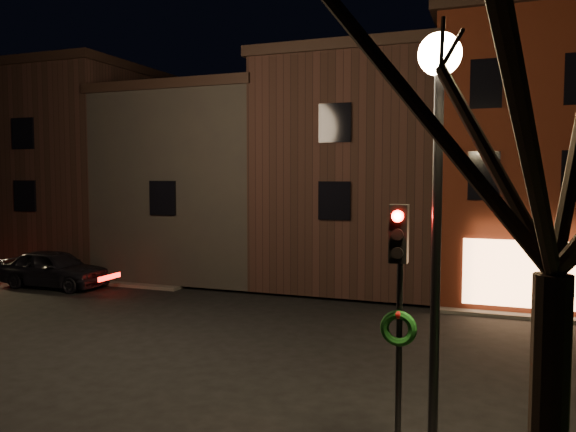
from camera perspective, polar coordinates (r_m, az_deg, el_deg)
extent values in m
plane|color=black|center=(16.47, -5.75, -12.19)|extent=(120.00, 120.00, 0.00)
cube|color=#2D2B28|center=(43.79, -17.86, -2.10)|extent=(30.00, 30.00, 0.12)
cube|color=#501B0E|center=(23.72, 22.88, 4.99)|extent=(6.00, 8.00, 10.00)
cube|color=black|center=(24.41, 23.24, 17.40)|extent=(6.50, 8.50, 0.50)
cube|color=#E69E67|center=(19.92, 23.10, -5.46)|extent=(4.00, 0.12, 2.20)
cube|color=black|center=(25.29, 7.84, 4.05)|extent=(7.00, 10.00, 9.00)
cube|color=black|center=(25.73, 7.94, 14.58)|extent=(7.30, 10.30, 0.40)
cube|color=black|center=(27.78, -6.95, 3.03)|extent=(7.50, 10.00, 8.00)
cube|color=black|center=(28.03, -7.03, 11.64)|extent=(7.80, 10.30, 0.40)
cube|color=black|center=(31.76, -18.71, 4.32)|extent=(7.00, 10.00, 9.50)
cube|color=black|center=(32.19, -18.91, 13.16)|extent=(7.30, 10.30, 0.40)
cylinder|color=black|center=(8.36, 14.76, -6.27)|extent=(0.14, 0.14, 6.00)
sphere|color=#FFD18C|center=(8.40, 15.16, 15.59)|extent=(0.60, 0.60, 0.60)
cylinder|color=black|center=(9.24, 11.23, -11.60)|extent=(0.10, 0.10, 4.00)
cube|color=black|center=(8.76, 11.19, -1.78)|extent=(0.28, 0.22, 0.90)
cylinder|color=#FF0C07|center=(8.62, 11.09, -0.01)|extent=(0.18, 0.06, 0.18)
cylinder|color=black|center=(8.65, 11.07, -1.86)|extent=(0.18, 0.06, 0.18)
cylinder|color=black|center=(8.68, 11.04, -3.70)|extent=(0.18, 0.06, 0.18)
torus|color=#0C380F|center=(9.12, 11.15, -11.14)|extent=(0.58, 0.14, 0.58)
sphere|color=#990C0C|center=(9.05, 11.15, -9.83)|extent=(0.12, 0.12, 0.12)
imported|color=black|center=(25.28, -22.67, -4.93)|extent=(4.67, 1.92, 1.58)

